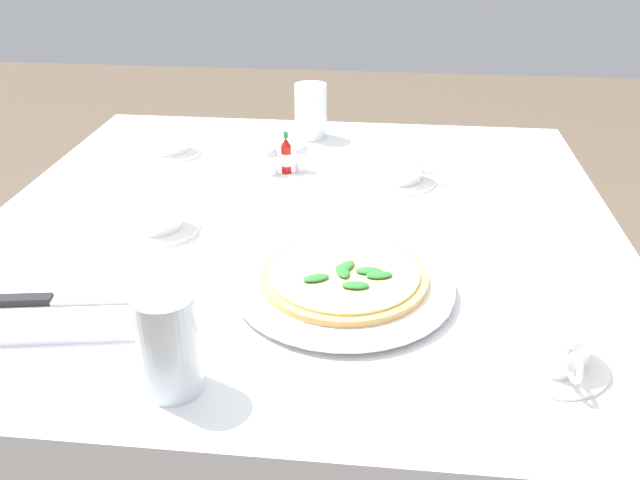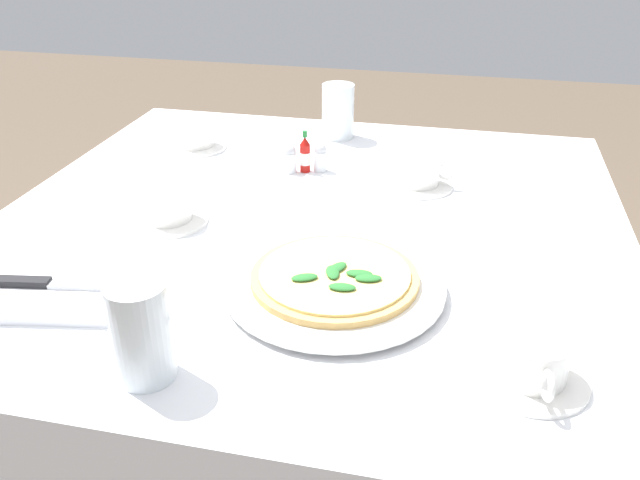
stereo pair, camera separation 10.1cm
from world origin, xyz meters
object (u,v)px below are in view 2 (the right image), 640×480
at_px(pizza_plate, 334,285).
at_px(salt_shaker, 320,159).
at_px(coffee_cup_far_left, 534,362).
at_px(coffee_cup_near_right, 419,174).
at_px(napkin_folded, 59,292).
at_px(pepper_shaker, 290,160).
at_px(hot_sauce_bottle, 305,155).
at_px(pizza, 335,276).
at_px(coffee_cup_near_left, 195,135).
at_px(water_glass_far_right, 338,114).
at_px(dinner_knife, 59,284).
at_px(water_glass_center_back, 142,336).
at_px(coffee_cup_back_corner, 167,205).

relative_size(pizza_plate, salt_shaker, 5.43).
distance_m(pizza_plate, coffee_cup_far_left, 0.29).
height_order(pizza_plate, coffee_cup_near_right, coffee_cup_near_right).
bearing_deg(pizza_plate, salt_shaker, 105.13).
bearing_deg(napkin_folded, coffee_cup_near_right, 38.05).
distance_m(salt_shaker, pepper_shaker, 0.06).
relative_size(coffee_cup_near_right, hot_sauce_bottle, 1.60).
xyz_separation_m(pizza_plate, pizza, (0.00, -0.00, 0.01)).
height_order(coffee_cup_far_left, napkin_folded, coffee_cup_far_left).
distance_m(pizza, napkin_folded, 0.38).
height_order(coffee_cup_near_left, pepper_shaker, coffee_cup_near_left).
bearing_deg(coffee_cup_far_left, water_glass_far_right, 116.18).
distance_m(pizza, coffee_cup_near_right, 0.40).
height_order(pizza, dinner_knife, pizza).
bearing_deg(water_glass_center_back, dinner_knife, 146.40).
bearing_deg(pizza_plate, pepper_shaker, 112.83).
height_order(pizza, hot_sauce_bottle, hot_sauce_bottle).
relative_size(pizza_plate, coffee_cup_far_left, 2.31).
bearing_deg(pepper_shaker, coffee_cup_near_right, -3.44).
bearing_deg(hot_sauce_bottle, dinner_knife, -112.61).
bearing_deg(water_glass_far_right, hot_sauce_bottle, -96.05).
bearing_deg(pizza, napkin_folded, -164.78).
relative_size(hot_sauce_bottle, pepper_shaker, 1.48).
height_order(coffee_cup_far_left, water_glass_center_back, water_glass_center_back).
bearing_deg(coffee_cup_back_corner, pizza, -25.89).
xyz_separation_m(coffee_cup_near_left, salt_shaker, (0.29, -0.07, -0.00)).
bearing_deg(coffee_cup_near_left, coffee_cup_near_right, -12.06).
xyz_separation_m(coffee_cup_back_corner, water_glass_center_back, (0.14, -0.37, 0.02)).
bearing_deg(salt_shaker, dinner_knife, -114.78).
distance_m(pizza_plate, pepper_shaker, 0.44).
xyz_separation_m(water_glass_far_right, napkin_folded, (-0.24, -0.73, -0.04)).
xyz_separation_m(water_glass_center_back, napkin_folded, (-0.19, 0.12, -0.04)).
distance_m(pizza_plate, hot_sauce_bottle, 0.44).
height_order(coffee_cup_near_right, dinner_knife, coffee_cup_near_right).
relative_size(coffee_cup_far_left, coffee_cup_back_corner, 1.01).
relative_size(coffee_cup_far_left, water_glass_center_back, 1.08).
xyz_separation_m(coffee_cup_back_corner, water_glass_far_right, (0.19, 0.48, 0.02)).
bearing_deg(water_glass_center_back, pizza, 51.68).
bearing_deg(coffee_cup_near_right, napkin_folded, -131.97).
relative_size(coffee_cup_near_right, pepper_shaker, 2.36).
distance_m(coffee_cup_near_right, pepper_shaker, 0.25).
bearing_deg(coffee_cup_near_right, pizza_plate, -101.61).
xyz_separation_m(water_glass_far_right, hot_sauce_bottle, (-0.02, -0.21, -0.02)).
distance_m(coffee_cup_near_right, water_glass_far_right, 0.31).
xyz_separation_m(pizza_plate, coffee_cup_near_right, (0.08, 0.39, 0.01)).
height_order(pizza_plate, napkin_folded, napkin_folded).
xyz_separation_m(pizza, napkin_folded, (-0.36, -0.10, -0.02)).
relative_size(coffee_cup_back_corner, pepper_shaker, 2.31).
bearing_deg(water_glass_center_back, coffee_cup_far_left, 11.33).
bearing_deg(pizza_plate, coffee_cup_near_left, 129.17).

